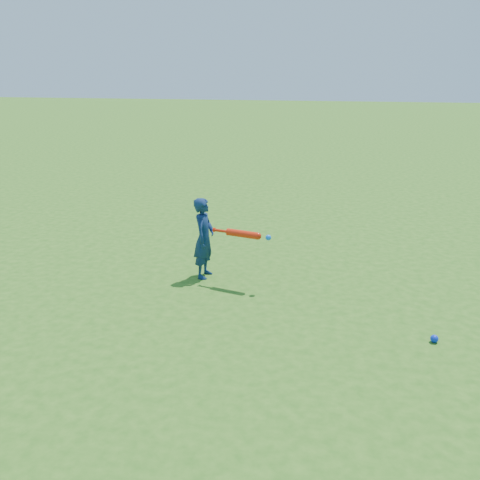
{
  "coord_description": "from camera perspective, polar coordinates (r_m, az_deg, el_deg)",
  "views": [
    {
      "loc": [
        1.34,
        -6.44,
        2.52
      ],
      "look_at": [
        0.01,
        -0.45,
        0.56
      ],
      "focal_mm": 40.0,
      "sensor_mm": 36.0,
      "label": 1
    }
  ],
  "objects": [
    {
      "name": "child",
      "position": [
        6.68,
        -3.86,
        0.21
      ],
      "size": [
        0.27,
        0.39,
        1.02
      ],
      "primitive_type": "imported",
      "rotation": [
        0.0,
        0.0,
        1.52
      ],
      "color": "#10254E",
      "rests_on": "ground"
    },
    {
      "name": "bat_swing",
      "position": [
        6.34,
        0.54,
        0.62
      ],
      "size": [
        0.75,
        0.23,
        0.09
      ],
      "rotation": [
        0.0,
        0.0,
        -0.23
      ],
      "color": "red",
      "rests_on": "ground"
    },
    {
      "name": "ground",
      "position": [
        7.04,
        0.74,
        -3.22
      ],
      "size": [
        80.0,
        80.0,
        0.0
      ],
      "primitive_type": "plane",
      "color": "#2A5E16",
      "rests_on": "ground"
    },
    {
      "name": "ground_ball_blue",
      "position": [
        5.57,
        20.02,
        -9.87
      ],
      "size": [
        0.08,
        0.08,
        0.08
      ],
      "primitive_type": "sphere",
      "color": "#0B29C8",
      "rests_on": "ground"
    }
  ]
}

